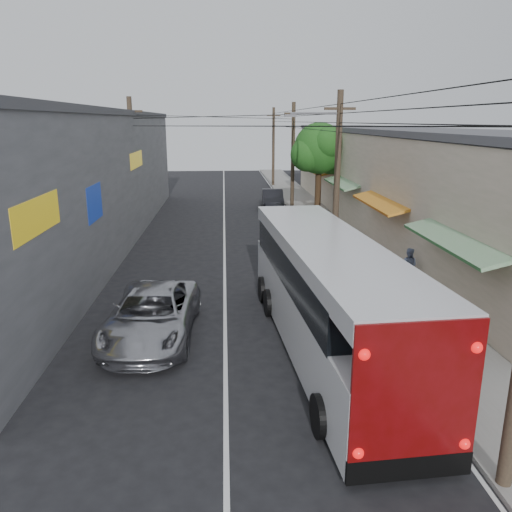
{
  "coord_description": "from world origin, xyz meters",
  "views": [
    {
      "loc": [
        0.05,
        -9.61,
        6.69
      ],
      "look_at": [
        1.15,
        7.72,
        1.97
      ],
      "focal_mm": 35.0,
      "sensor_mm": 36.0,
      "label": 1
    }
  ],
  "objects": [
    {
      "name": "parked_car_far",
      "position": [
        3.8,
        28.93,
        0.75
      ],
      "size": [
        1.81,
        4.62,
        1.5
      ],
      "primitive_type": "imported",
      "rotation": [
        0.0,
        0.0,
        -0.05
      ],
      "color": "black",
      "rests_on": "ground"
    },
    {
      "name": "utility_poles",
      "position": [
        3.13,
        20.33,
        4.13
      ],
      "size": [
        11.8,
        45.28,
        8.0
      ],
      "color": "#473828",
      "rests_on": "ground"
    },
    {
      "name": "building_right",
      "position": [
        10.99,
        22.0,
        3.15
      ],
      "size": [
        7.09,
        40.0,
        6.25
      ],
      "color": "beige",
      "rests_on": "ground"
    },
    {
      "name": "coach_bus",
      "position": [
        2.99,
        4.1,
        1.77
      ],
      "size": [
        3.4,
        12.03,
        3.42
      ],
      "rotation": [
        0.0,
        0.0,
        0.07
      ],
      "color": "silver",
      "rests_on": "ground"
    },
    {
      "name": "jeepney",
      "position": [
        -2.3,
        5.23,
        0.78
      ],
      "size": [
        2.87,
        5.76,
        1.57
      ],
      "primitive_type": "imported",
      "rotation": [
        0.0,
        0.0,
        -0.05
      ],
      "color": "#ABABB2",
      "rests_on": "ground"
    },
    {
      "name": "parked_car_mid",
      "position": [
        3.8,
        21.42,
        0.67
      ],
      "size": [
        1.59,
        3.93,
        1.34
      ],
      "primitive_type": "imported",
      "rotation": [
        0.0,
        0.0,
        0.0
      ],
      "color": "#29292E",
      "rests_on": "ground"
    },
    {
      "name": "parked_suv",
      "position": [
        4.6,
        16.79,
        0.81
      ],
      "size": [
        2.99,
        5.82,
        1.62
      ],
      "primitive_type": "imported",
      "rotation": [
        0.0,
        0.0,
        -0.14
      ],
      "color": "#939299",
      "rests_on": "ground"
    },
    {
      "name": "building_left",
      "position": [
        -8.5,
        18.0,
        3.65
      ],
      "size": [
        7.2,
        36.0,
        7.25
      ],
      "color": "gray",
      "rests_on": "ground"
    },
    {
      "name": "ground",
      "position": [
        0.0,
        0.0,
        0.0
      ],
      "size": [
        120.0,
        120.0,
        0.0
      ],
      "primitive_type": "plane",
      "color": "black",
      "rests_on": "ground"
    },
    {
      "name": "pedestrian_far",
      "position": [
        7.6,
        9.73,
        0.88
      ],
      "size": [
        0.93,
        0.88,
        1.52
      ],
      "primitive_type": "imported",
      "rotation": [
        0.0,
        0.0,
        2.57
      ],
      "color": "#8090BA",
      "rests_on": "sidewalk"
    },
    {
      "name": "pedestrian_near",
      "position": [
        5.4,
        15.68,
        1.02
      ],
      "size": [
        0.72,
        0.53,
        1.8
      ],
      "primitive_type": "imported",
      "rotation": [
        0.0,
        0.0,
        2.97
      ],
      "color": "pink",
      "rests_on": "sidewalk"
    },
    {
      "name": "sidewalk",
      "position": [
        6.5,
        20.0,
        0.06
      ],
      "size": [
        3.0,
        80.0,
        0.12
      ],
      "primitive_type": "cube",
      "color": "slate",
      "rests_on": "ground"
    },
    {
      "name": "street_tree",
      "position": [
        6.87,
        26.02,
        4.67
      ],
      "size": [
        4.4,
        4.0,
        6.6
      ],
      "color": "#3F2B19",
      "rests_on": "ground"
    }
  ]
}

